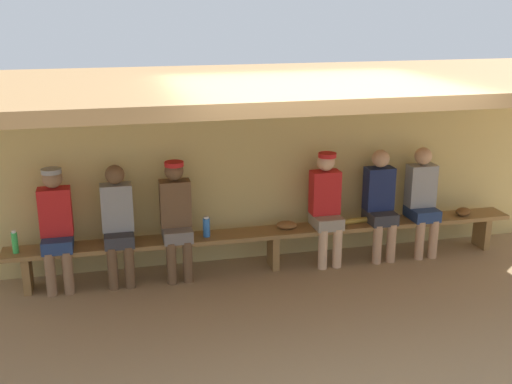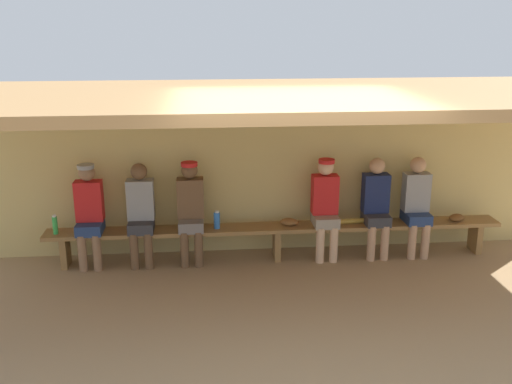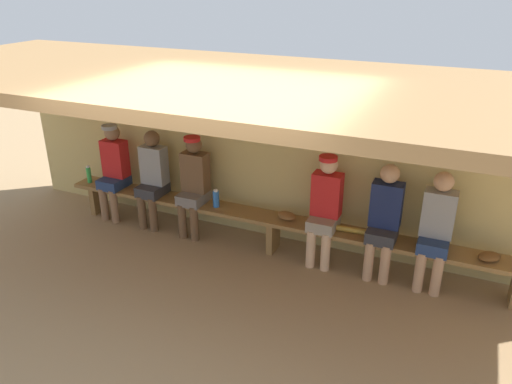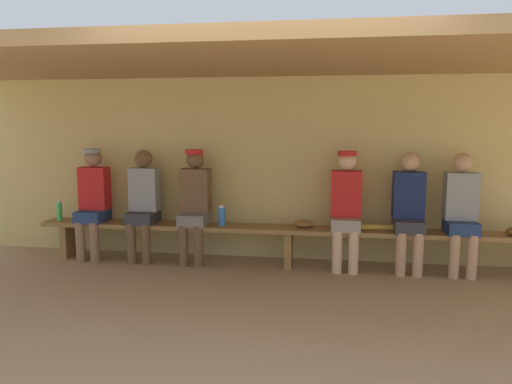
% 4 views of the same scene
% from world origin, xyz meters
% --- Properties ---
extents(ground_plane, '(24.00, 24.00, 0.00)m').
position_xyz_m(ground_plane, '(0.00, 0.00, 0.00)').
color(ground_plane, '#9E7F59').
extents(back_wall, '(8.00, 0.20, 2.20)m').
position_xyz_m(back_wall, '(0.00, 2.00, 1.10)').
color(back_wall, tan).
rests_on(back_wall, ground).
extents(dugout_roof, '(8.00, 2.80, 0.12)m').
position_xyz_m(dugout_roof, '(0.00, 0.70, 2.26)').
color(dugout_roof, '#9E7547').
rests_on(dugout_roof, back_wall).
extents(bench, '(6.00, 0.36, 0.46)m').
position_xyz_m(bench, '(0.00, 1.55, 0.39)').
color(bench, olive).
rests_on(bench, ground).
extents(player_middle, '(0.34, 0.42, 1.34)m').
position_xyz_m(player_middle, '(-1.12, 1.55, 0.75)').
color(player_middle, slate).
rests_on(player_middle, ground).
extents(player_in_blue, '(0.34, 0.42, 1.34)m').
position_xyz_m(player_in_blue, '(0.64, 1.55, 0.75)').
color(player_in_blue, gray).
rests_on(player_in_blue, ground).
extents(player_in_red, '(0.34, 0.42, 1.34)m').
position_xyz_m(player_in_red, '(1.33, 1.55, 0.73)').
color(player_in_red, '#333338').
rests_on(player_in_red, ground).
extents(player_leftmost, '(0.34, 0.42, 1.34)m').
position_xyz_m(player_leftmost, '(1.88, 1.55, 0.73)').
color(player_leftmost, navy).
rests_on(player_leftmost, ground).
extents(player_rightmost, '(0.34, 0.42, 1.34)m').
position_xyz_m(player_rightmost, '(-2.41, 1.55, 0.75)').
color(player_rightmost, navy).
rests_on(player_rightmost, ground).
extents(player_near_post, '(0.34, 0.42, 1.34)m').
position_xyz_m(player_near_post, '(-1.76, 1.55, 0.73)').
color(player_near_post, '#333338').
rests_on(player_near_post, ground).
extents(water_bottle_orange, '(0.06, 0.06, 0.25)m').
position_xyz_m(water_bottle_orange, '(-2.84, 1.52, 0.58)').
color(water_bottle_orange, green).
rests_on(water_bottle_orange, bench).
extents(water_bottle_green, '(0.08, 0.08, 0.24)m').
position_xyz_m(water_bottle_green, '(-0.79, 1.53, 0.57)').
color(water_bottle_green, blue).
rests_on(water_bottle_green, bench).
extents(baseball_glove_worn, '(0.29, 0.28, 0.09)m').
position_xyz_m(baseball_glove_worn, '(2.44, 1.53, 0.51)').
color(baseball_glove_worn, brown).
rests_on(baseball_glove_worn, bench).
extents(baseball_glove_tan, '(0.28, 0.23, 0.09)m').
position_xyz_m(baseball_glove_tan, '(0.17, 1.57, 0.51)').
color(baseball_glove_tan, brown).
rests_on(baseball_glove_tan, bench).
extents(baseball_bat, '(0.88, 0.13, 0.07)m').
position_xyz_m(baseball_bat, '(0.97, 1.55, 0.49)').
color(baseball_bat, '#B28C33').
rests_on(baseball_bat, bench).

